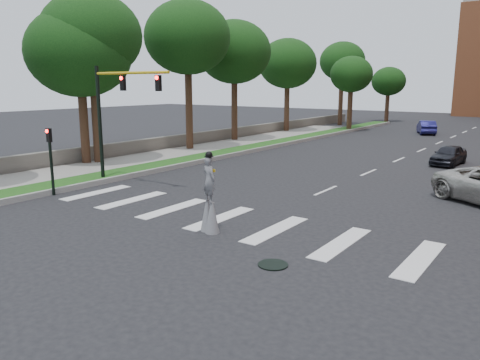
# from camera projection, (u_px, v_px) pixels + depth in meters

# --- Properties ---
(ground_plane) EXTENTS (160.00, 160.00, 0.00)m
(ground_plane) POSITION_uv_depth(u_px,v_px,m) (232.00, 230.00, 17.13)
(ground_plane) COLOR black
(ground_plane) RESTS_ON ground
(grass_median) EXTENTS (2.00, 60.00, 0.25)m
(grass_median) POSITION_uv_depth(u_px,v_px,m) (262.00, 146.00, 39.60)
(grass_median) COLOR #194814
(grass_median) RESTS_ON ground
(median_curb) EXTENTS (0.20, 60.00, 0.28)m
(median_curb) POSITION_uv_depth(u_px,v_px,m) (273.00, 147.00, 39.00)
(median_curb) COLOR gray
(median_curb) RESTS_ON ground
(sidewalk_left) EXTENTS (4.00, 60.00, 0.18)m
(sidewalk_left) POSITION_uv_depth(u_px,v_px,m) (151.00, 158.00, 33.32)
(sidewalk_left) COLOR gray
(sidewalk_left) RESTS_ON ground
(stone_wall) EXTENTS (0.50, 56.00, 1.10)m
(stone_wall) POSITION_uv_depth(u_px,v_px,m) (225.00, 135.00, 44.23)
(stone_wall) COLOR #5D5850
(stone_wall) RESTS_ON ground
(manhole) EXTENTS (0.90, 0.90, 0.04)m
(manhole) POSITION_uv_depth(u_px,v_px,m) (273.00, 265.00, 13.83)
(manhole) COLOR black
(manhole) RESTS_ON ground
(traffic_signal) EXTENTS (5.30, 0.23, 6.20)m
(traffic_signal) POSITION_uv_depth(u_px,v_px,m) (114.00, 106.00, 24.23)
(traffic_signal) COLOR black
(traffic_signal) RESTS_ON ground
(secondary_signal) EXTENTS (0.25, 0.21, 3.23)m
(secondary_signal) POSITION_uv_depth(u_px,v_px,m) (51.00, 155.00, 22.18)
(secondary_signal) COLOR black
(secondary_signal) RESTS_ON ground
(stilt_performer) EXTENTS (0.82, 0.62, 2.95)m
(stilt_performer) POSITION_uv_depth(u_px,v_px,m) (210.00, 201.00, 16.75)
(stilt_performer) COLOR #382316
(stilt_performer) RESTS_ON ground
(car_near) EXTENTS (1.88, 3.98, 1.31)m
(car_near) POSITION_uv_depth(u_px,v_px,m) (449.00, 155.00, 30.93)
(car_near) COLOR black
(car_near) RESTS_ON ground
(car_mid) EXTENTS (3.03, 4.65, 1.45)m
(car_mid) POSITION_uv_depth(u_px,v_px,m) (426.00, 127.00, 49.97)
(car_mid) COLOR navy
(car_mid) RESTS_ON ground
(tree_1) EXTENTS (6.62, 6.62, 10.04)m
(tree_1) POSITION_uv_depth(u_px,v_px,m) (79.00, 53.00, 29.47)
(tree_1) COLOR #382316
(tree_1) RESTS_ON ground
(tree_2) EXTENTS (6.65, 6.65, 11.61)m
(tree_2) POSITION_uv_depth(u_px,v_px,m) (187.00, 38.00, 35.92)
(tree_2) COLOR #382316
(tree_2) RESTS_ON ground
(tree_3) EXTENTS (6.65, 6.65, 10.90)m
(tree_3) POSITION_uv_depth(u_px,v_px,m) (234.00, 52.00, 42.06)
(tree_3) COLOR #382316
(tree_3) RESTS_ON ground
(tree_4) EXTENTS (6.27, 6.27, 10.09)m
(tree_4) POSITION_uv_depth(u_px,v_px,m) (288.00, 64.00, 50.44)
(tree_4) COLOR #382316
(tree_4) RESTS_ON ground
(tree_5) EXTENTS (5.74, 5.74, 10.55)m
(tree_5) POSITION_uv_depth(u_px,v_px,m) (342.00, 62.00, 59.46)
(tree_5) COLOR #382316
(tree_5) RESTS_ON ground
(tree_6) EXTENTS (4.72, 4.72, 8.33)m
(tree_6) POSITION_uv_depth(u_px,v_px,m) (351.00, 75.00, 52.22)
(tree_6) COLOR #382316
(tree_6) RESTS_ON ground
(tree_7) EXTENTS (4.68, 4.68, 7.61)m
(tree_7) POSITION_uv_depth(u_px,v_px,m) (389.00, 82.00, 65.37)
(tree_7) COLOR #382316
(tree_7) RESTS_ON ground
(tree_8) EXTENTS (6.40, 6.40, 10.97)m
(tree_8) POSITION_uv_depth(u_px,v_px,m) (91.00, 36.00, 29.57)
(tree_8) COLOR #382316
(tree_8) RESTS_ON ground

